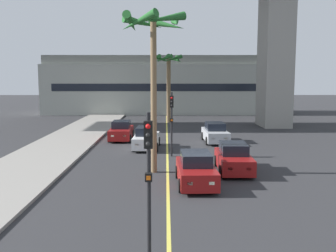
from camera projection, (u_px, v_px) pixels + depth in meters
sidewalk_left at (7, 180)px, 19.34m from camera, size 4.80×80.00×0.15m
lane_stripe_center at (167, 151)px, 27.33m from camera, size 0.14×56.00×0.01m
pier_building_backdrop at (167, 85)px, 55.92m from camera, size 34.22×8.04×8.09m
car_queue_front at (121, 131)px, 32.19m from camera, size 1.84×4.10×1.56m
car_queue_second at (196, 170)px, 18.72m from camera, size 1.92×4.15×1.56m
car_queue_third at (215, 133)px, 30.98m from camera, size 1.95×4.16×1.56m
car_queue_fourth at (234, 159)px, 21.35m from camera, size 1.92×4.14×1.56m
car_queue_fifth at (146, 139)px, 28.29m from camera, size 1.95×4.16×1.56m
traffic_light_median_near at (149, 166)px, 10.81m from camera, size 0.24×0.37×4.20m
traffic_light_median_far at (172, 115)px, 25.12m from camera, size 0.24×0.37×4.20m
palm_tree_near_median at (153, 39)px, 20.38m from camera, size 3.60×3.67×8.56m
palm_tree_mid_median at (169, 70)px, 43.90m from camera, size 3.34×3.43×7.76m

